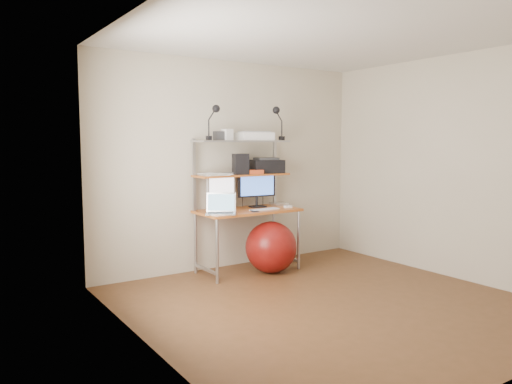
% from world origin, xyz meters
% --- Properties ---
extents(room, '(3.60, 3.60, 3.60)m').
position_xyz_m(room, '(0.00, 0.00, 1.25)').
color(room, brown).
rests_on(room, ground).
extents(computer_desk, '(1.20, 0.60, 1.57)m').
position_xyz_m(computer_desk, '(0.00, 1.50, 0.96)').
color(computer_desk, '#AD5B21').
rests_on(computer_desk, ground).
extents(desktop, '(1.20, 0.60, 0.00)m').
position_xyz_m(desktop, '(0.00, 1.44, 0.74)').
color(desktop, '#AD5B21').
rests_on(desktop, computer_desk).
extents(mid_shelf, '(1.18, 0.34, 0.00)m').
position_xyz_m(mid_shelf, '(0.00, 1.57, 1.15)').
color(mid_shelf, '#AD5B21').
rests_on(mid_shelf, computer_desk).
extents(top_shelf, '(1.18, 0.34, 0.00)m').
position_xyz_m(top_shelf, '(0.00, 1.57, 1.55)').
color(top_shelf, '#A9AAAE').
rests_on(top_shelf, computer_desk).
extents(floor, '(3.60, 3.60, 0.00)m').
position_xyz_m(floor, '(0.00, 0.00, 0.00)').
color(floor, brown).
rests_on(floor, ground).
extents(wall_outlet, '(0.08, 0.01, 0.12)m').
position_xyz_m(wall_outlet, '(0.85, 1.79, 0.30)').
color(wall_outlet, white).
rests_on(wall_outlet, room).
extents(monitor_silver, '(0.42, 0.18, 0.47)m').
position_xyz_m(monitor_silver, '(-0.29, 1.56, 0.99)').
color(monitor_silver, '#ABACB0').
rests_on(monitor_silver, desktop).
extents(monitor_black, '(0.50, 0.16, 0.50)m').
position_xyz_m(monitor_black, '(0.21, 1.57, 0.99)').
color(monitor_black, black).
rests_on(monitor_black, desktop).
extents(laptop, '(0.42, 0.40, 0.29)m').
position_xyz_m(laptop, '(-0.43, 1.32, 0.79)').
color(laptop, silver).
rests_on(laptop, desktop).
extents(keyboard, '(0.39, 0.14, 0.01)m').
position_xyz_m(keyboard, '(0.15, 1.30, 0.75)').
color(keyboard, white).
rests_on(keyboard, desktop).
extents(mouse, '(0.10, 0.07, 0.02)m').
position_xyz_m(mouse, '(0.50, 1.32, 0.75)').
color(mouse, white).
rests_on(mouse, desktop).
extents(mac_mini, '(0.21, 0.21, 0.04)m').
position_xyz_m(mac_mini, '(0.54, 1.56, 0.76)').
color(mac_mini, silver).
rests_on(mac_mini, desktop).
extents(phone, '(0.11, 0.15, 0.01)m').
position_xyz_m(phone, '(-0.03, 1.27, 0.75)').
color(phone, black).
rests_on(phone, desktop).
extents(printer, '(0.43, 0.32, 0.19)m').
position_xyz_m(printer, '(0.36, 1.58, 1.24)').
color(printer, black).
rests_on(printer, mid_shelf).
extents(nas_cube, '(0.20, 0.20, 0.24)m').
position_xyz_m(nas_cube, '(-0.04, 1.54, 1.27)').
color(nas_cube, black).
rests_on(nas_cube, mid_shelf).
extents(red_box, '(0.20, 0.16, 0.05)m').
position_xyz_m(red_box, '(0.13, 1.49, 1.18)').
color(red_box, '#B5421D').
rests_on(red_box, mid_shelf).
extents(scanner, '(0.45, 0.32, 0.11)m').
position_xyz_m(scanner, '(0.18, 1.58, 1.60)').
color(scanner, white).
rests_on(scanner, top_shelf).
extents(box_white, '(0.13, 0.12, 0.13)m').
position_xyz_m(box_white, '(-0.20, 1.56, 1.62)').
color(box_white, white).
rests_on(box_white, top_shelf).
extents(box_grey, '(0.11, 0.11, 0.10)m').
position_xyz_m(box_grey, '(-0.30, 1.59, 1.60)').
color(box_grey, '#313134').
rests_on(box_grey, top_shelf).
extents(clip_lamp_left, '(0.16, 0.09, 0.39)m').
position_xyz_m(clip_lamp_left, '(-0.42, 1.47, 1.84)').
color(clip_lamp_left, black).
rests_on(clip_lamp_left, top_shelf).
extents(clip_lamp_right, '(0.16, 0.09, 0.41)m').
position_xyz_m(clip_lamp_right, '(0.45, 1.48, 1.85)').
color(clip_lamp_right, black).
rests_on(clip_lamp_right, top_shelf).
extents(exercise_ball, '(0.61, 0.61, 0.61)m').
position_xyz_m(exercise_ball, '(0.19, 1.23, 0.30)').
color(exercise_ball, maroon).
rests_on(exercise_ball, floor).
extents(paper_stack, '(0.34, 0.41, 0.02)m').
position_xyz_m(paper_stack, '(-0.38, 1.57, 1.16)').
color(paper_stack, white).
rests_on(paper_stack, mid_shelf).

